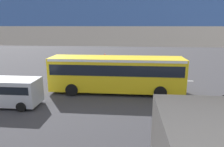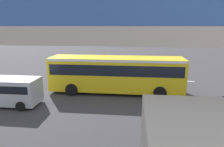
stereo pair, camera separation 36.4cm
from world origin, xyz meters
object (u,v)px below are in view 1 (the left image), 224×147
(pedestrian, at_px, (66,73))
(traffic_sign, at_px, (105,62))
(parked_van, at_px, (6,90))
(city_bus, at_px, (116,72))

(pedestrian, relative_size, traffic_sign, 0.64)
(parked_van, xyz_separation_m, traffic_sign, (-6.29, -8.33, 0.71))
(city_bus, distance_m, parked_van, 8.73)
(traffic_sign, bearing_deg, pedestrian, 19.19)
(pedestrian, bearing_deg, traffic_sign, -160.81)
(traffic_sign, bearing_deg, parked_van, 52.98)
(city_bus, relative_size, pedestrian, 6.44)
(parked_van, bearing_deg, pedestrian, -108.29)
(parked_van, bearing_deg, city_bus, -154.32)
(parked_van, bearing_deg, traffic_sign, -127.02)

